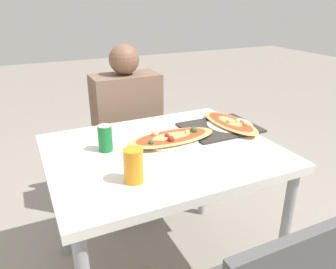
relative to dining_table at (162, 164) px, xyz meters
name	(u,v)px	position (x,y,z in m)	size (l,w,h in m)	color
dining_table	(162,164)	(0.00, 0.00, 0.00)	(1.06, 0.86, 0.76)	silver
chair_far_seated	(124,136)	(0.05, 0.76, -0.16)	(0.40, 0.40, 0.93)	#4C4C4C
person_seated	(128,119)	(0.05, 0.65, 0.01)	(0.42, 0.25, 1.17)	#2D2D38
pizza_main	(172,138)	(0.08, 0.05, 0.10)	(0.47, 0.26, 0.06)	white
soda_can	(105,138)	(-0.24, 0.09, 0.15)	(0.07, 0.07, 0.12)	#197233
drink_glass	(133,166)	(-0.22, -0.22, 0.15)	(0.08, 0.08, 0.14)	orange
serving_tray	(220,128)	(0.39, 0.10, 0.09)	(0.39, 0.30, 0.01)	#332D28
pizza_second	(230,123)	(0.46, 0.10, 0.10)	(0.25, 0.43, 0.06)	white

